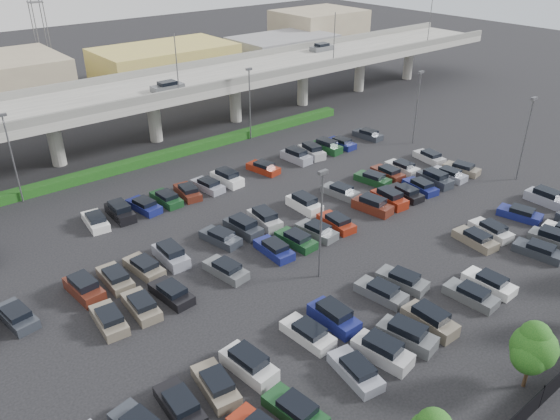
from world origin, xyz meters
The scene contains 8 objects.
ground centered at (0.00, 0.00, 0.00)m, with size 280.00×280.00×0.00m, color black.
overpass centered at (-0.22, 31.99, 6.97)m, with size 150.00×13.00×15.80m.
hedge centered at (0.00, 25.00, 0.55)m, with size 66.00×1.60×1.10m, color #164113.
fence centered at (-0.05, -28.00, 0.90)m, with size 70.00×0.10×2.00m.
tree_row centered at (0.70, -26.53, 3.52)m, with size 65.07×3.66×5.94m.
parked_cars centered at (-0.58, -3.42, 0.61)m, with size 63.12×41.63×1.67m.
light_poles centered at (-4.13, 2.00, 6.24)m, with size 66.90×48.38×10.30m.
distant_buildings centered at (12.38, 61.81, 3.74)m, with size 138.00×24.00×9.00m.
Camera 1 is at (-28.08, -37.09, 28.01)m, focal length 35.00 mm.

